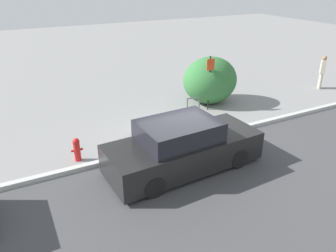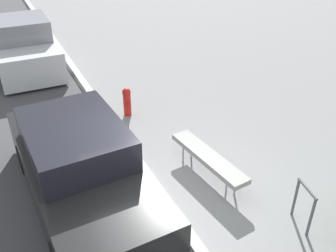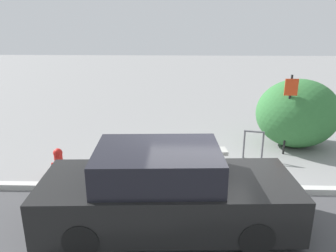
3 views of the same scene
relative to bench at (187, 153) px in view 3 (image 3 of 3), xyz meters
The scene contains 8 objects.
ground_plane 1.26m from the bench, 74.68° to the right, with size 60.00×60.00×0.00m, color gray.
curb 1.23m from the bench, 74.68° to the right, with size 60.00×0.20×0.13m.
bench is the anchor object (origin of this frame).
bike_rack 1.99m from the bench, 22.29° to the left, with size 0.55×0.17×0.83m.
sign_post 3.17m from the bench, 21.73° to the left, with size 0.36×0.08×2.30m.
fire_hydrant 3.19m from the bench, behind, with size 0.36×0.22×0.77m.
shrub_hedge 3.85m from the bench, 28.69° to the left, with size 2.45×2.12×2.06m.
parked_car_near 2.47m from the bench, 100.78° to the right, with size 4.69×2.01×1.55m.
Camera 3 is at (-0.56, -6.64, 3.70)m, focal length 35.00 mm.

